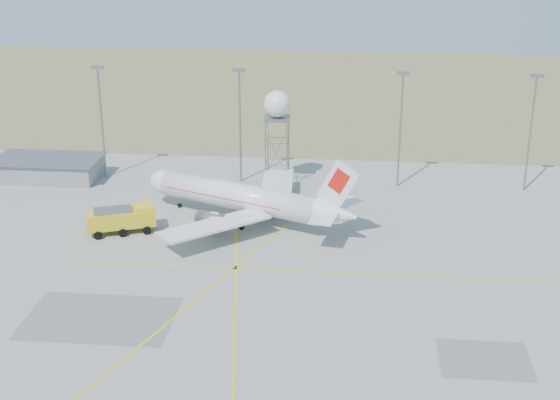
{
  "coord_description": "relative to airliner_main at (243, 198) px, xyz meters",
  "views": [
    {
      "loc": [
        9.55,
        -65.58,
        46.96
      ],
      "look_at": [
        -0.46,
        40.0,
        6.51
      ],
      "focal_mm": 50.0,
      "sensor_mm": 36.0,
      "label": 1
    }
  ],
  "objects": [
    {
      "name": "mast_d",
      "position": [
        47.03,
        18.77,
        8.18
      ],
      "size": [
        2.2,
        0.5,
        20.5
      ],
      "color": "slate",
      "rests_on": "ground"
    },
    {
      "name": "radar_tower",
      "position": [
        3.7,
        17.84,
        5.63
      ],
      "size": [
        4.69,
        4.69,
        16.97
      ],
      "color": "slate",
      "rests_on": "ground"
    },
    {
      "name": "fire_truck",
      "position": [
        -17.51,
        -6.17,
        -1.93
      ],
      "size": [
        10.73,
        6.85,
        4.08
      ],
      "rotation": [
        0.0,
        0.0,
        0.37
      ],
      "color": "gold",
      "rests_on": "ground"
    },
    {
      "name": "mast_b",
      "position": [
        -2.97,
        18.77,
        8.18
      ],
      "size": [
        2.2,
        0.5,
        20.5
      ],
      "color": "slate",
      "rests_on": "ground"
    },
    {
      "name": "mast_a",
      "position": [
        -27.97,
        18.77,
        8.18
      ],
      "size": [
        2.2,
        0.5,
        20.5
      ],
      "color": "slate",
      "rests_on": "ground"
    },
    {
      "name": "mast_c",
      "position": [
        25.03,
        18.77,
        8.18
      ],
      "size": [
        2.2,
        0.5,
        20.5
      ],
      "color": "slate",
      "rests_on": "ground"
    },
    {
      "name": "grass_strip",
      "position": [
        7.03,
        92.77,
        -3.88
      ],
      "size": [
        400.0,
        120.0,
        0.03
      ],
      "primitive_type": "cube",
      "color": "olive",
      "rests_on": "ground"
    },
    {
      "name": "building_grey",
      "position": [
        -37.97,
        16.77,
        -1.92
      ],
      "size": [
        19.0,
        10.0,
        3.9
      ],
      "color": "gray",
      "rests_on": "ground"
    },
    {
      "name": "airliner_main",
      "position": [
        0.0,
        0.0,
        0.0
      ],
      "size": [
        35.73,
        33.39,
        12.7
      ],
      "rotation": [
        0.0,
        0.0,
        2.74
      ],
      "color": "silver",
      "rests_on": "ground"
    }
  ]
}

